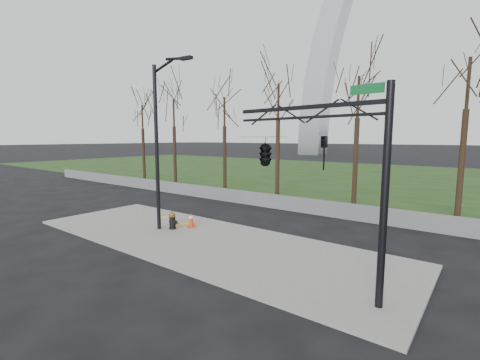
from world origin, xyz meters
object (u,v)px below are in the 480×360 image
Objects in this scene: street_light at (160,136)px; traffic_cone at (191,220)px; fire_hydrant at (173,221)px; traffic_signal_mast at (284,152)px.

traffic_cone is at bearing 51.02° from street_light.
street_light is at bearing -130.71° from fire_hydrant.
traffic_signal_mast is at bearing -18.52° from traffic_cone.
fire_hydrant is 4.22m from street_light.
traffic_cone is at bearing 168.20° from traffic_signal_mast.
street_light is at bearing -124.05° from traffic_cone.
fire_hydrant is 0.11× the size of street_light.
street_light reaches higher than traffic_signal_mast.
traffic_cone is 0.12× the size of traffic_signal_mast.
fire_hydrant reaches higher than traffic_cone.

